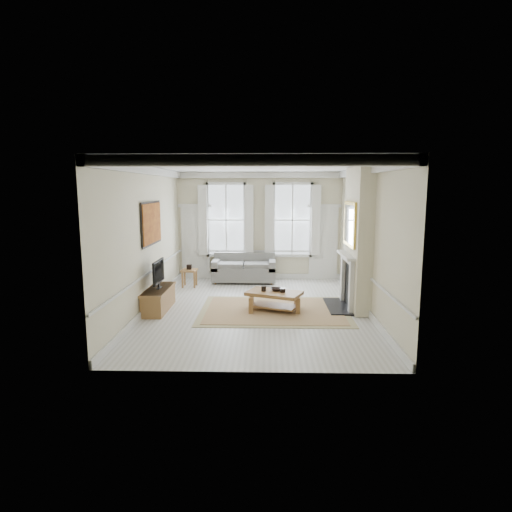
{
  "coord_description": "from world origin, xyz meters",
  "views": [
    {
      "loc": [
        0.25,
        -10.01,
        2.88
      ],
      "look_at": [
        -0.02,
        0.33,
        1.25
      ],
      "focal_mm": 30.0,
      "sensor_mm": 36.0,
      "label": 1
    }
  ],
  "objects_px": {
    "side_table": "(189,273)",
    "coffee_table": "(274,295)",
    "sofa": "(244,270)",
    "tv_stand": "(159,299)"
  },
  "relations": [
    {
      "from": "side_table",
      "to": "tv_stand",
      "type": "bearing_deg",
      "value": -96.71
    },
    {
      "from": "sofa",
      "to": "side_table",
      "type": "bearing_deg",
      "value": -154.29
    },
    {
      "from": "sofa",
      "to": "coffee_table",
      "type": "xyz_separation_m",
      "value": [
        0.89,
        -3.25,
        0.02
      ]
    },
    {
      "from": "sofa",
      "to": "side_table",
      "type": "relative_size",
      "value": 3.7
    },
    {
      "from": "side_table",
      "to": "coffee_table",
      "type": "distance_m",
      "value": 3.51
    },
    {
      "from": "sofa",
      "to": "tv_stand",
      "type": "xyz_separation_m",
      "value": [
        -1.88,
        -3.25,
        -0.1
      ]
    },
    {
      "from": "coffee_table",
      "to": "tv_stand",
      "type": "height_order",
      "value": "tv_stand"
    },
    {
      "from": "sofa",
      "to": "side_table",
      "type": "distance_m",
      "value": 1.76
    },
    {
      "from": "coffee_table",
      "to": "sofa",
      "type": "bearing_deg",
      "value": 127.26
    },
    {
      "from": "side_table",
      "to": "tv_stand",
      "type": "relative_size",
      "value": 0.35
    }
  ]
}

